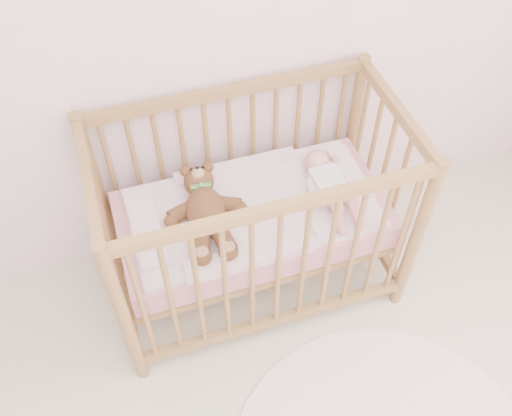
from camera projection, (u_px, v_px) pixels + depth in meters
name	position (u px, v px, depth m)	size (l,w,h in m)	color
wall_back	(197.00, 7.00, 2.20)	(4.00, 0.02, 2.70)	white
crib	(253.00, 217.00, 2.62)	(1.36, 0.76, 1.00)	olive
mattress	(253.00, 219.00, 2.63)	(1.22, 0.62, 0.13)	pink
blanket	(253.00, 209.00, 2.58)	(1.10, 0.58, 0.06)	#EAA1BA
baby	(329.00, 182.00, 2.58)	(0.24, 0.51, 0.12)	white
teddy_bear	(206.00, 211.00, 2.46)	(0.38, 0.54, 0.15)	brown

